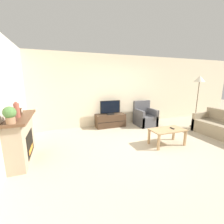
{
  "coord_description": "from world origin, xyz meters",
  "views": [
    {
      "loc": [
        -2.24,
        -3.24,
        1.76
      ],
      "look_at": [
        -0.79,
        0.75,
        0.85
      ],
      "focal_mm": 24.0,
      "sensor_mm": 36.0,
      "label": 1
    }
  ],
  "objects_px": {
    "mantel_vase_left": "(13,115)",
    "tv_stand": "(110,120)",
    "mantel_vase_centre_left": "(17,110)",
    "coffee_table": "(167,131)",
    "armchair": "(145,118)",
    "mantel_clock": "(20,111)",
    "remote": "(172,128)",
    "potted_plant": "(10,114)",
    "floor_lamp": "(199,82)",
    "tv": "(110,108)",
    "fireplace": "(21,138)"
  },
  "relations": [
    {
      "from": "mantel_vase_left",
      "to": "tv_stand",
      "type": "bearing_deg",
      "value": 37.83
    },
    {
      "from": "mantel_vase_centre_left",
      "to": "coffee_table",
      "type": "distance_m",
      "value": 3.66
    },
    {
      "from": "mantel_vase_left",
      "to": "armchair",
      "type": "xyz_separation_m",
      "value": [
        3.99,
        1.78,
        -0.81
      ]
    },
    {
      "from": "mantel_clock",
      "to": "armchair",
      "type": "height_order",
      "value": "mantel_clock"
    },
    {
      "from": "mantel_clock",
      "to": "remote",
      "type": "xyz_separation_m",
      "value": [
        3.71,
        -0.62,
        -0.62
      ]
    },
    {
      "from": "coffee_table",
      "to": "mantel_clock",
      "type": "bearing_deg",
      "value": 170.32
    },
    {
      "from": "mantel_clock",
      "to": "potted_plant",
      "type": "distance_m",
      "value": 0.75
    },
    {
      "from": "armchair",
      "to": "coffee_table",
      "type": "xyz_separation_m",
      "value": [
        -0.43,
        -1.82,
        0.08
      ]
    },
    {
      "from": "mantel_vase_centre_left",
      "to": "floor_lamp",
      "type": "distance_m",
      "value": 5.73
    },
    {
      "from": "mantel_vase_left",
      "to": "coffee_table",
      "type": "height_order",
      "value": "mantel_vase_left"
    },
    {
      "from": "mantel_clock",
      "to": "tv_stand",
      "type": "relative_size",
      "value": 0.13
    },
    {
      "from": "tv",
      "to": "potted_plant",
      "type": "bearing_deg",
      "value": -139.87
    },
    {
      "from": "fireplace",
      "to": "armchair",
      "type": "xyz_separation_m",
      "value": [
        4.01,
        1.36,
        -0.21
      ]
    },
    {
      "from": "tv_stand",
      "to": "coffee_table",
      "type": "relative_size",
      "value": 1.2
    },
    {
      "from": "floor_lamp",
      "to": "armchair",
      "type": "bearing_deg",
      "value": 153.11
    },
    {
      "from": "tv",
      "to": "mantel_vase_left",
      "type": "bearing_deg",
      "value": -142.2
    },
    {
      "from": "potted_plant",
      "to": "remote",
      "type": "relative_size",
      "value": 2.05
    },
    {
      "from": "tv",
      "to": "armchair",
      "type": "relative_size",
      "value": 0.82
    },
    {
      "from": "coffee_table",
      "to": "floor_lamp",
      "type": "height_order",
      "value": "floor_lamp"
    },
    {
      "from": "mantel_vase_centre_left",
      "to": "armchair",
      "type": "xyz_separation_m",
      "value": [
        3.99,
        1.47,
        -0.85
      ]
    },
    {
      "from": "floor_lamp",
      "to": "mantel_vase_centre_left",
      "type": "bearing_deg",
      "value": -173.84
    },
    {
      "from": "fireplace",
      "to": "mantel_vase_centre_left",
      "type": "bearing_deg",
      "value": -81.14
    },
    {
      "from": "mantel_vase_left",
      "to": "mantel_vase_centre_left",
      "type": "relative_size",
      "value": 0.74
    },
    {
      "from": "armchair",
      "to": "remote",
      "type": "bearing_deg",
      "value": -98.58
    },
    {
      "from": "tv_stand",
      "to": "potted_plant",
      "type": "bearing_deg",
      "value": -139.85
    },
    {
      "from": "coffee_table",
      "to": "floor_lamp",
      "type": "bearing_deg",
      "value": 24.71
    },
    {
      "from": "mantel_clock",
      "to": "fireplace",
      "type": "bearing_deg",
      "value": -96.98
    },
    {
      "from": "mantel_vase_left",
      "to": "tv",
      "type": "bearing_deg",
      "value": 37.8
    },
    {
      "from": "mantel_clock",
      "to": "floor_lamp",
      "type": "relative_size",
      "value": 0.08
    },
    {
      "from": "fireplace",
      "to": "remote",
      "type": "bearing_deg",
      "value": -7.23
    },
    {
      "from": "fireplace",
      "to": "remote",
      "type": "xyz_separation_m",
      "value": [
        3.73,
        -0.47,
        -0.05
      ]
    },
    {
      "from": "fireplace",
      "to": "tv_stand",
      "type": "height_order",
      "value": "fireplace"
    },
    {
      "from": "fireplace",
      "to": "mantel_vase_left",
      "type": "distance_m",
      "value": 0.74
    },
    {
      "from": "potted_plant",
      "to": "coffee_table",
      "type": "relative_size",
      "value": 0.33
    },
    {
      "from": "fireplace",
      "to": "tv",
      "type": "relative_size",
      "value": 1.82
    },
    {
      "from": "tv_stand",
      "to": "coffee_table",
      "type": "bearing_deg",
      "value": -66.2
    },
    {
      "from": "mantel_clock",
      "to": "potted_plant",
      "type": "height_order",
      "value": "potted_plant"
    },
    {
      "from": "mantel_clock",
      "to": "tv",
      "type": "height_order",
      "value": "mantel_clock"
    },
    {
      "from": "potted_plant",
      "to": "mantel_clock",
      "type": "bearing_deg",
      "value": 89.94
    },
    {
      "from": "armchair",
      "to": "remote",
      "type": "xyz_separation_m",
      "value": [
        -0.28,
        -1.83,
        0.16
      ]
    },
    {
      "from": "fireplace",
      "to": "floor_lamp",
      "type": "distance_m",
      "value": 5.83
    },
    {
      "from": "tv",
      "to": "coffee_table",
      "type": "height_order",
      "value": "tv"
    },
    {
      "from": "tv",
      "to": "armchair",
      "type": "bearing_deg",
      "value": -11.03
    },
    {
      "from": "potted_plant",
      "to": "floor_lamp",
      "type": "distance_m",
      "value": 5.8
    },
    {
      "from": "tv",
      "to": "mantel_vase_centre_left",
      "type": "bearing_deg",
      "value": -146.78
    },
    {
      "from": "armchair",
      "to": "floor_lamp",
      "type": "xyz_separation_m",
      "value": [
        1.68,
        -0.85,
        1.39
      ]
    },
    {
      "from": "tv_stand",
      "to": "remote",
      "type": "height_order",
      "value": "tv_stand"
    },
    {
      "from": "mantel_vase_centre_left",
      "to": "floor_lamp",
      "type": "xyz_separation_m",
      "value": [
        5.67,
        0.61,
        0.54
      ]
    },
    {
      "from": "coffee_table",
      "to": "remote",
      "type": "xyz_separation_m",
      "value": [
        0.15,
        -0.01,
        0.08
      ]
    },
    {
      "from": "tv_stand",
      "to": "coffee_table",
      "type": "height_order",
      "value": "tv_stand"
    }
  ]
}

